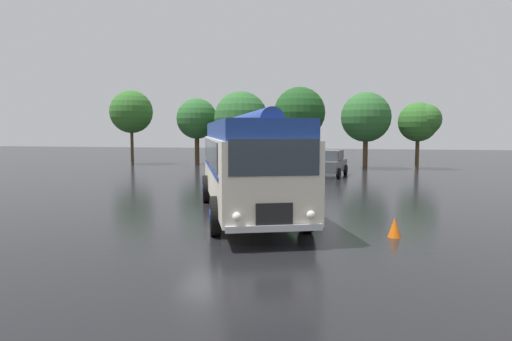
{
  "coord_description": "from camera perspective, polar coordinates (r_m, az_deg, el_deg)",
  "views": [
    {
      "loc": [
        4.43,
        -14.72,
        2.9
      ],
      "look_at": [
        0.88,
        2.11,
        1.4
      ],
      "focal_mm": 32.0,
      "sensor_mm": 36.0,
      "label": 1
    }
  ],
  "objects": [
    {
      "name": "vintage_bus",
      "position": [
        15.76,
        -1.12,
        1.32
      ],
      "size": [
        5.84,
        10.31,
        3.49
      ],
      "color": "silver",
      "rests_on": "ground"
    },
    {
      "name": "traffic_cone",
      "position": [
        13.08,
        16.93,
        -6.81
      ],
      "size": [
        0.36,
        0.36,
        0.55
      ],
      "primitive_type": "cone",
      "color": "orange",
      "rests_on": "ground"
    },
    {
      "name": "tree_right_of_centre",
      "position": [
        36.98,
        5.66,
        7.13
      ],
      "size": [
        4.11,
        4.11,
        6.41
      ],
      "color": "#4C3823",
      "rests_on": "ground"
    },
    {
      "name": "tree_centre",
      "position": [
        36.89,
        -2.04,
        6.6
      ],
      "size": [
        4.32,
        4.32,
        6.07
      ],
      "color": "#4C3823",
      "rests_on": "ground"
    },
    {
      "name": "tree_extra_right",
      "position": [
        36.47,
        19.88,
        5.8
      ],
      "size": [
        3.14,
        2.95,
        5.05
      ],
      "color": "#4C3823",
      "rests_on": "ground"
    },
    {
      "name": "tree_left_of_centre",
      "position": [
        39.66,
        -7.46,
        6.45
      ],
      "size": [
        3.46,
        3.46,
        5.68
      ],
      "color": "#4C3823",
      "rests_on": "ground"
    },
    {
      "name": "ground_plane",
      "position": [
        15.64,
        -4.79,
        -5.72
      ],
      "size": [
        120.0,
        120.0,
        0.0
      ],
      "primitive_type": "plane",
      "color": "black"
    },
    {
      "name": "car_near_left",
      "position": [
        29.32,
        4.24,
        0.95
      ],
      "size": [
        2.17,
        4.3,
        1.66
      ],
      "color": "navy",
      "rests_on": "ground"
    },
    {
      "name": "tree_far_left",
      "position": [
        41.07,
        -15.37,
        7.01
      ],
      "size": [
        3.67,
        3.67,
        6.37
      ],
      "color": "#4C3823",
      "rests_on": "ground"
    },
    {
      "name": "car_mid_left",
      "position": [
        29.69,
        9.08,
        0.95
      ],
      "size": [
        2.41,
        4.4,
        1.66
      ],
      "color": "#4C5156",
      "rests_on": "ground"
    },
    {
      "name": "tree_far_right",
      "position": [
        35.75,
        13.54,
        6.52
      ],
      "size": [
        3.76,
        3.76,
        5.82
      ],
      "color": "#4C3823",
      "rests_on": "ground"
    }
  ]
}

